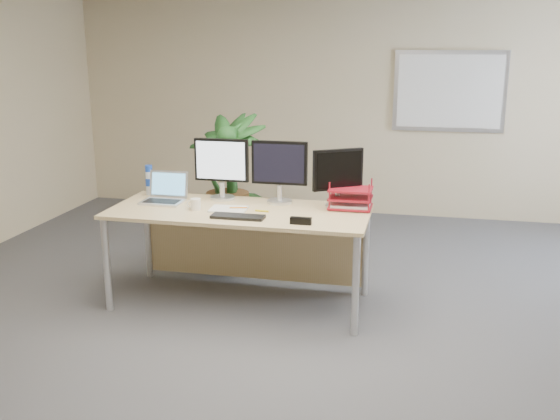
% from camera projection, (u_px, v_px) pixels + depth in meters
% --- Properties ---
extents(floor, '(8.00, 8.00, 0.00)m').
position_uv_depth(floor, '(276.00, 359.00, 4.28)').
color(floor, '#494A4F').
rests_on(floor, ground).
extents(back_wall, '(7.00, 0.04, 2.70)m').
position_uv_depth(back_wall, '(348.00, 106.00, 7.70)').
color(back_wall, beige).
rests_on(back_wall, floor).
extents(whiteboard, '(1.30, 0.04, 0.95)m').
position_uv_depth(whiteboard, '(449.00, 91.00, 7.37)').
color(whiteboard, silver).
rests_on(whiteboard, back_wall).
extents(desk, '(2.09, 0.89, 0.80)m').
position_uv_depth(desk, '(244.00, 226.00, 5.18)').
color(desk, tan).
rests_on(desk, floor).
extents(floor_plant, '(1.09, 1.09, 1.50)m').
position_uv_depth(floor_plant, '(227.00, 193.00, 5.79)').
color(floor_plant, '#163D18').
rests_on(floor_plant, floor).
extents(monitor_left, '(0.47, 0.21, 0.52)m').
position_uv_depth(monitor_left, '(222.00, 165.00, 5.29)').
color(monitor_left, silver).
rests_on(monitor_left, desk).
extents(monitor_right, '(0.47, 0.21, 0.52)m').
position_uv_depth(monitor_right, '(279.00, 168.00, 5.16)').
color(monitor_right, silver).
rests_on(monitor_right, desk).
extents(monitor_dark, '(0.38, 0.26, 0.48)m').
position_uv_depth(monitor_dark, '(338.00, 174.00, 5.03)').
color(monitor_dark, silver).
rests_on(monitor_dark, desk).
extents(laptop, '(0.34, 0.30, 0.25)m').
position_uv_depth(laptop, '(165.00, 194.00, 5.27)').
color(laptop, silver).
rests_on(laptop, desk).
extents(keyboard, '(0.41, 0.14, 0.02)m').
position_uv_depth(keyboard, '(238.00, 217.00, 4.77)').
color(keyboard, black).
rests_on(keyboard, desk).
extents(coffee_mug, '(0.12, 0.08, 0.09)m').
position_uv_depth(coffee_mug, '(195.00, 204.00, 5.00)').
color(coffee_mug, white).
rests_on(coffee_mug, desk).
extents(spiral_notebook, '(0.31, 0.24, 0.01)m').
position_uv_depth(spiral_notebook, '(229.00, 209.00, 5.01)').
color(spiral_notebook, white).
rests_on(spiral_notebook, desk).
extents(orange_pen, '(0.14, 0.04, 0.01)m').
position_uv_depth(orange_pen, '(238.00, 208.00, 5.01)').
color(orange_pen, orange).
rests_on(orange_pen, spiral_notebook).
extents(yellow_highlighter, '(0.11, 0.03, 0.01)m').
position_uv_depth(yellow_highlighter, '(262.00, 211.00, 4.95)').
color(yellow_highlighter, yellow).
rests_on(yellow_highlighter, desk).
extents(water_bottle, '(0.07, 0.07, 0.26)m').
position_uv_depth(water_bottle, '(149.00, 181.00, 5.49)').
color(water_bottle, silver).
rests_on(water_bottle, desk).
extents(letter_tray, '(0.34, 0.26, 0.16)m').
position_uv_depth(letter_tray, '(350.00, 200.00, 5.04)').
color(letter_tray, maroon).
rests_on(letter_tray, desk).
extents(stapler, '(0.16, 0.04, 0.05)m').
position_uv_depth(stapler, '(301.00, 221.00, 4.60)').
color(stapler, black).
rests_on(stapler, desk).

